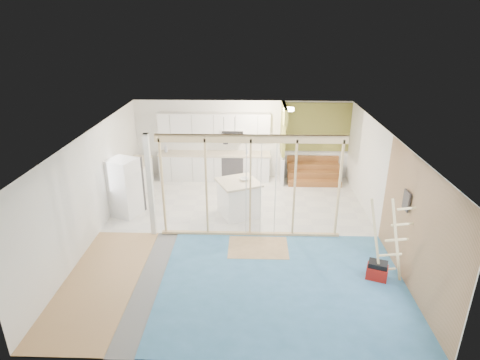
{
  "coord_description": "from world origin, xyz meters",
  "views": [
    {
      "loc": [
        0.33,
        -8.76,
        5.04
      ],
      "look_at": [
        0.04,
        0.6,
        1.24
      ],
      "focal_mm": 30.0,
      "sensor_mm": 36.0,
      "label": 1
    }
  ],
  "objects_px": {
    "island": "(239,199)",
    "ladder": "(389,241)",
    "fridge": "(125,188)",
    "toolbox": "(377,271)"
  },
  "relations": [
    {
      "from": "fridge",
      "to": "island",
      "type": "xyz_separation_m",
      "value": [
        3.07,
        0.07,
        -0.31
      ]
    },
    {
      "from": "fridge",
      "to": "ladder",
      "type": "bearing_deg",
      "value": -1.7
    },
    {
      "from": "fridge",
      "to": "toolbox",
      "type": "relative_size",
      "value": 3.22
    },
    {
      "from": "ladder",
      "to": "toolbox",
      "type": "bearing_deg",
      "value": 175.19
    },
    {
      "from": "toolbox",
      "to": "ladder",
      "type": "xyz_separation_m",
      "value": [
        0.13,
        -0.03,
        0.74
      ]
    },
    {
      "from": "island",
      "to": "toolbox",
      "type": "height_order",
      "value": "island"
    },
    {
      "from": "island",
      "to": "fridge",
      "type": "bearing_deg",
      "value": 156.97
    },
    {
      "from": "island",
      "to": "ladder",
      "type": "distance_m",
      "value": 4.22
    },
    {
      "from": "toolbox",
      "to": "ladder",
      "type": "bearing_deg",
      "value": 6.18
    },
    {
      "from": "ladder",
      "to": "island",
      "type": "bearing_deg",
      "value": 146.75
    }
  ]
}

